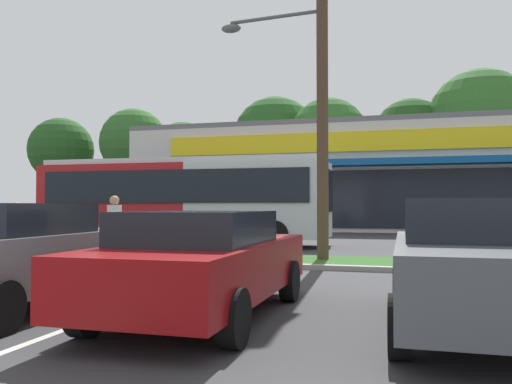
{
  "coord_description": "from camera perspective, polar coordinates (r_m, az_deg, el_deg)",
  "views": [
    {
      "loc": [
        5.88,
        0.51,
        1.5
      ],
      "look_at": [
        0.98,
        18.1,
        1.97
      ],
      "focal_mm": 37.04,
      "sensor_mm": 36.0,
      "label": 1
    }
  ],
  "objects": [
    {
      "name": "parking_stripe_2",
      "position": [
        6.41,
        -23.72,
        -14.84
      ],
      "size": [
        0.12,
        4.8,
        0.01
      ],
      "primitive_type": "cube",
      "color": "silver",
      "rests_on": "ground_plane"
    },
    {
      "name": "tree_far_right",
      "position": [
        45.4,
        23.08,
        7.04
      ],
      "size": [
        8.19,
        8.19,
        12.23
      ],
      "color": "#473323",
      "rests_on": "ground_plane"
    },
    {
      "name": "city_bus",
      "position": [
        20.26,
        -7.93,
        -0.7
      ],
      "size": [
        11.15,
        2.76,
        3.25
      ],
      "rotation": [
        0.0,
        0.0,
        0.01
      ],
      "color": "#AD191E",
      "rests_on": "ground_plane"
    },
    {
      "name": "tree_far_left",
      "position": [
        51.75,
        -20.31,
        4.26
      ],
      "size": [
        5.88,
        5.88,
        9.53
      ],
      "color": "#473323",
      "rests_on": "ground_plane"
    },
    {
      "name": "pedestrian_mid",
      "position": [
        15.12,
        -24.52,
        -3.98
      ],
      "size": [
        0.32,
        0.32,
        1.59
      ],
      "rotation": [
        0.0,
        0.0,
        0.24
      ],
      "color": "#47423D",
      "rests_on": "ground_plane"
    },
    {
      "name": "tree_left",
      "position": [
        47.8,
        -13.05,
        5.21
      ],
      "size": [
        5.96,
        5.96,
        10.02
      ],
      "color": "#473323",
      "rests_on": "ground_plane"
    },
    {
      "name": "utility_pole",
      "position": [
        14.18,
        6.55,
        12.47
      ],
      "size": [
        3.06,
        2.4,
        9.14
      ],
      "color": "#4C3826",
      "rests_on": "ground_plane"
    },
    {
      "name": "car_0",
      "position": [
        29.91,
        -21.1,
        -2.78
      ],
      "size": [
        4.19,
        2.0,
        1.46
      ],
      "rotation": [
        0.0,
        0.0,
        3.14
      ],
      "color": "#0C3F1E",
      "rests_on": "ground_plane"
    },
    {
      "name": "tree_mid_right",
      "position": [
        43.27,
        7.86,
        5.91
      ],
      "size": [
        6.31,
        6.31,
        10.22
      ],
      "color": "#473323",
      "rests_on": "ground_plane"
    },
    {
      "name": "curb_lip",
      "position": [
        13.68,
        -10.07,
        -7.48
      ],
      "size": [
        56.0,
        0.24,
        0.12
      ],
      "primitive_type": "cube",
      "color": "#99968C",
      "rests_on": "ground_plane"
    },
    {
      "name": "car_1",
      "position": [
        8.37,
        -24.18,
        -6.17
      ],
      "size": [
        1.9,
        4.38,
        1.53
      ],
      "rotation": [
        0.0,
        0.0,
        1.57
      ],
      "color": "slate",
      "rests_on": "ground_plane"
    },
    {
      "name": "car_5",
      "position": [
        7.19,
        -5.78,
        -7.47
      ],
      "size": [
        1.99,
        4.58,
        1.42
      ],
      "rotation": [
        0.0,
        0.0,
        1.57
      ],
      "color": "maroon",
      "rests_on": "ground_plane"
    },
    {
      "name": "storefront_building",
      "position": [
        34.85,
        12.19,
        1.42
      ],
      "size": [
        28.89,
        11.85,
        6.46
      ],
      "color": "beige",
      "rests_on": "ground_plane"
    },
    {
      "name": "tree_right",
      "position": [
        45.6,
        16.43,
        5.67
      ],
      "size": [
        6.38,
        6.38,
        10.32
      ],
      "color": "#473323",
      "rests_on": "ground_plane"
    },
    {
      "name": "grass_median",
      "position": [
        14.79,
        -8.01,
        -7.04
      ],
      "size": [
        56.0,
        2.2,
        0.12
      ],
      "primitive_type": "cube",
      "color": "#2D5B23",
      "rests_on": "ground_plane"
    },
    {
      "name": "tree_mid",
      "position": [
        46.84,
        2.13,
        5.6
      ],
      "size": [
        7.66,
        7.66,
        11.09
      ],
      "color": "#473323",
      "rests_on": "ground_plane"
    },
    {
      "name": "pedestrian_far",
      "position": [
        13.62,
        -15.06,
        -4.03
      ],
      "size": [
        0.35,
        0.35,
        1.75
      ],
      "rotation": [
        0.0,
        0.0,
        3.71
      ],
      "color": "black",
      "rests_on": "ground_plane"
    },
    {
      "name": "tree_mid_left",
      "position": [
        46.31,
        -7.93,
        3.86
      ],
      "size": [
        5.87,
        5.87,
        8.73
      ],
      "color": "#473323",
      "rests_on": "ground_plane"
    },
    {
      "name": "pedestrian_near_bench",
      "position": [
        11.12,
        16.82,
        -4.86
      ],
      "size": [
        0.33,
        0.33,
        1.65
      ],
      "rotation": [
        0.0,
        0.0,
        4.21
      ],
      "color": "black",
      "rests_on": "ground_plane"
    },
    {
      "name": "car_3",
      "position": [
        6.82,
        22.59,
        -7.19
      ],
      "size": [
        1.94,
        4.29,
        1.58
      ],
      "rotation": [
        0.0,
        0.0,
        -1.57
      ],
      "color": "#515459",
      "rests_on": "ground_plane"
    },
    {
      "name": "car_4",
      "position": [
        27.79,
        -12.15,
        -3.01
      ],
      "size": [
        4.7,
        1.91,
        1.4
      ],
      "rotation": [
        0.0,
        0.0,
        3.14
      ],
      "color": "#515459",
      "rests_on": "ground_plane"
    }
  ]
}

